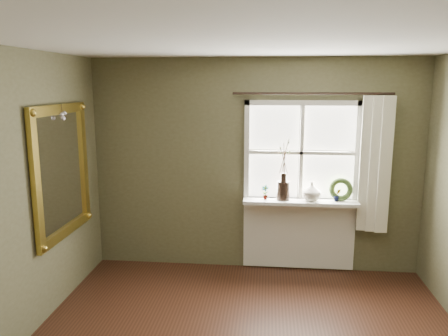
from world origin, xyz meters
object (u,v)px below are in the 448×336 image
cream_vase (312,191)px  gilt_mirror (62,171)px  wreath (341,192)px  dark_jug (283,191)px

cream_vase → gilt_mirror: bearing=-161.6°
wreath → gilt_mirror: size_ratio=0.20×
dark_jug → gilt_mirror: size_ratio=0.17×
dark_jug → wreath: wreath is taller
dark_jug → cream_vase: bearing=0.0°
dark_jug → gilt_mirror: 2.50m
dark_jug → wreath: 0.68m
cream_vase → gilt_mirror: size_ratio=0.16×
dark_jug → wreath: size_ratio=0.82×
dark_jug → cream_vase: size_ratio=1.00×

